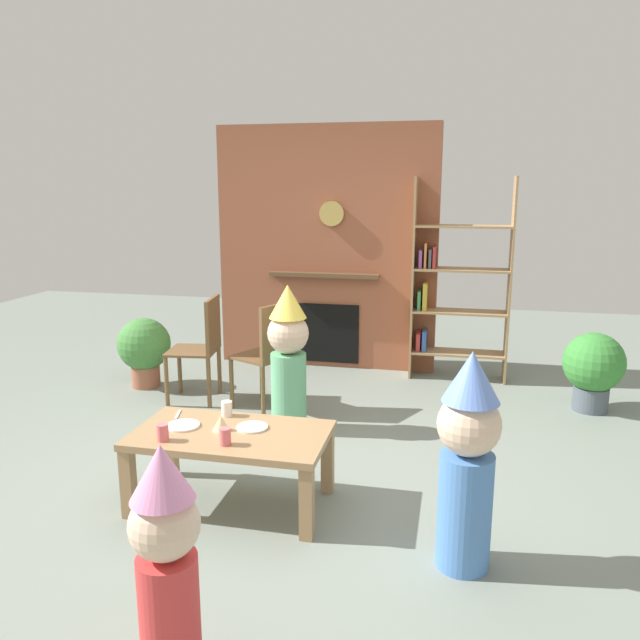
{
  "coord_description": "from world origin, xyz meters",
  "views": [
    {
      "loc": [
        1.02,
        -3.5,
        1.82
      ],
      "look_at": [
        0.15,
        0.4,
        0.95
      ],
      "focal_mm": 34.93,
      "sensor_mm": 36.0,
      "label": 1
    }
  ],
  "objects_px": {
    "paper_cup_near_right": "(225,437)",
    "birthday_cake_slice": "(221,423)",
    "dining_chair_middle": "(270,350)",
    "coffee_table": "(231,443)",
    "paper_cup_near_left": "(227,409)",
    "child_by_the_chairs": "(288,354)",
    "paper_plate_front": "(252,427)",
    "paper_plate_rear": "(183,426)",
    "child_with_cone_hat": "(166,559)",
    "potted_plant_tall": "(593,367)",
    "paper_cup_center": "(163,432)",
    "child_in_pink": "(467,456)",
    "potted_plant_short": "(144,347)",
    "dining_chair_left": "(203,343)",
    "bookshelf": "(454,287)"
  },
  "relations": [
    {
      "from": "paper_cup_near_left",
      "to": "child_with_cone_hat",
      "type": "relative_size",
      "value": 0.1
    },
    {
      "from": "paper_plate_front",
      "to": "potted_plant_tall",
      "type": "height_order",
      "value": "potted_plant_tall"
    },
    {
      "from": "birthday_cake_slice",
      "to": "potted_plant_short",
      "type": "height_order",
      "value": "potted_plant_short"
    },
    {
      "from": "paper_cup_near_left",
      "to": "dining_chair_middle",
      "type": "height_order",
      "value": "dining_chair_middle"
    },
    {
      "from": "child_with_cone_hat",
      "to": "paper_cup_near_left",
      "type": "bearing_deg",
      "value": 2.49
    },
    {
      "from": "paper_cup_near_right",
      "to": "birthday_cake_slice",
      "type": "relative_size",
      "value": 0.94
    },
    {
      "from": "child_in_pink",
      "to": "child_by_the_chairs",
      "type": "height_order",
      "value": "child_by_the_chairs"
    },
    {
      "from": "paper_plate_front",
      "to": "potted_plant_tall",
      "type": "bearing_deg",
      "value": 42.07
    },
    {
      "from": "potted_plant_short",
      "to": "bookshelf",
      "type": "bearing_deg",
      "value": 17.92
    },
    {
      "from": "paper_cup_near_right",
      "to": "paper_cup_near_left",
      "type": "bearing_deg",
      "value": 109.79
    },
    {
      "from": "bookshelf",
      "to": "coffee_table",
      "type": "bearing_deg",
      "value": -113.33
    },
    {
      "from": "paper_cup_near_right",
      "to": "child_by_the_chairs",
      "type": "relative_size",
      "value": 0.08
    },
    {
      "from": "child_with_cone_hat",
      "to": "potted_plant_tall",
      "type": "distance_m",
      "value": 3.99
    },
    {
      "from": "paper_plate_rear",
      "to": "dining_chair_middle",
      "type": "distance_m",
      "value": 1.53
    },
    {
      "from": "dining_chair_middle",
      "to": "coffee_table",
      "type": "bearing_deg",
      "value": 124.94
    },
    {
      "from": "birthday_cake_slice",
      "to": "child_in_pink",
      "type": "distance_m",
      "value": 1.41
    },
    {
      "from": "paper_cup_near_left",
      "to": "child_with_cone_hat",
      "type": "height_order",
      "value": "child_with_cone_hat"
    },
    {
      "from": "paper_cup_center",
      "to": "child_in_pink",
      "type": "relative_size",
      "value": 0.09
    },
    {
      "from": "dining_chair_left",
      "to": "potted_plant_tall",
      "type": "distance_m",
      "value": 3.24
    },
    {
      "from": "paper_plate_rear",
      "to": "child_in_pink",
      "type": "relative_size",
      "value": 0.18
    },
    {
      "from": "paper_cup_near_right",
      "to": "child_in_pink",
      "type": "relative_size",
      "value": 0.09
    },
    {
      "from": "child_in_pink",
      "to": "paper_plate_rear",
      "type": "bearing_deg",
      "value": 1.97
    },
    {
      "from": "paper_cup_center",
      "to": "paper_plate_rear",
      "type": "distance_m",
      "value": 0.22
    },
    {
      "from": "paper_cup_near_right",
      "to": "child_with_cone_hat",
      "type": "relative_size",
      "value": 0.1
    },
    {
      "from": "coffee_table",
      "to": "paper_plate_rear",
      "type": "xyz_separation_m",
      "value": [
        -0.3,
        0.02,
        0.08
      ]
    },
    {
      "from": "paper_cup_center",
      "to": "child_by_the_chairs",
      "type": "distance_m",
      "value": 1.41
    },
    {
      "from": "paper_cup_center",
      "to": "child_in_pink",
      "type": "bearing_deg",
      "value": -4.5
    },
    {
      "from": "coffee_table",
      "to": "dining_chair_left",
      "type": "xyz_separation_m",
      "value": [
        -0.86,
        1.64,
        0.14
      ]
    },
    {
      "from": "paper_cup_near_right",
      "to": "paper_plate_front",
      "type": "xyz_separation_m",
      "value": [
        0.07,
        0.25,
        -0.04
      ]
    },
    {
      "from": "paper_cup_near_right",
      "to": "child_by_the_chairs",
      "type": "bearing_deg",
      "value": 90.68
    },
    {
      "from": "paper_plate_front",
      "to": "dining_chair_middle",
      "type": "relative_size",
      "value": 0.2
    },
    {
      "from": "bookshelf",
      "to": "potted_plant_short",
      "type": "height_order",
      "value": "bookshelf"
    },
    {
      "from": "birthday_cake_slice",
      "to": "dining_chair_left",
      "type": "distance_m",
      "value": 1.82
    },
    {
      "from": "potted_plant_short",
      "to": "paper_plate_front",
      "type": "bearing_deg",
      "value": -47.6
    },
    {
      "from": "bookshelf",
      "to": "paper_cup_near_left",
      "type": "height_order",
      "value": "bookshelf"
    },
    {
      "from": "paper_cup_near_left",
      "to": "child_by_the_chairs",
      "type": "bearing_deg",
      "value": 82.04
    },
    {
      "from": "dining_chair_middle",
      "to": "potted_plant_short",
      "type": "height_order",
      "value": "dining_chair_middle"
    },
    {
      "from": "child_by_the_chairs",
      "to": "dining_chair_left",
      "type": "height_order",
      "value": "child_by_the_chairs"
    },
    {
      "from": "coffee_table",
      "to": "child_in_pink",
      "type": "height_order",
      "value": "child_in_pink"
    },
    {
      "from": "paper_cup_near_left",
      "to": "paper_plate_front",
      "type": "xyz_separation_m",
      "value": [
        0.21,
        -0.16,
        -0.04
      ]
    },
    {
      "from": "paper_plate_front",
      "to": "paper_cup_near_left",
      "type": "bearing_deg",
      "value": 144.01
    },
    {
      "from": "paper_plate_front",
      "to": "paper_plate_rear",
      "type": "distance_m",
      "value": 0.41
    },
    {
      "from": "dining_chair_middle",
      "to": "paper_cup_near_left",
      "type": "bearing_deg",
      "value": 121.68
    },
    {
      "from": "paper_cup_near_left",
      "to": "coffee_table",
      "type": "bearing_deg",
      "value": -64.49
    },
    {
      "from": "child_by_the_chairs",
      "to": "dining_chair_left",
      "type": "distance_m",
      "value": 1.0
    },
    {
      "from": "paper_plate_rear",
      "to": "child_by_the_chairs",
      "type": "distance_m",
      "value": 1.21
    },
    {
      "from": "child_by_the_chairs",
      "to": "child_with_cone_hat",
      "type": "bearing_deg",
      "value": 5.99
    },
    {
      "from": "paper_cup_near_left",
      "to": "child_with_cone_hat",
      "type": "bearing_deg",
      "value": -77.09
    },
    {
      "from": "paper_cup_center",
      "to": "paper_plate_front",
      "type": "relative_size",
      "value": 0.52
    },
    {
      "from": "paper_plate_front",
      "to": "child_in_pink",
      "type": "relative_size",
      "value": 0.17
    }
  ]
}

